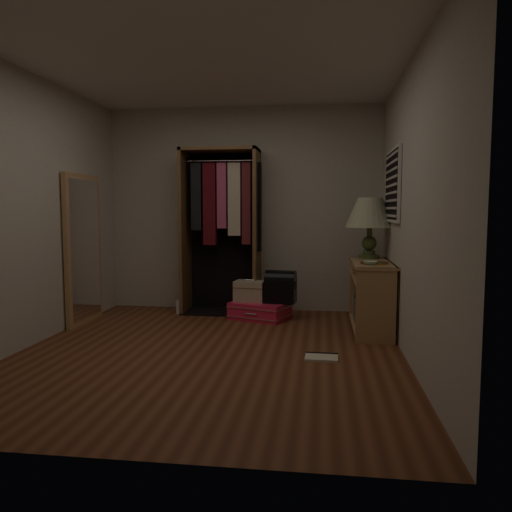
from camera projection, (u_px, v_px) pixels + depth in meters
name	position (u px, v px, depth m)	size (l,w,h in m)	color
ground	(210.00, 352.00, 4.58)	(4.00, 4.00, 0.00)	brown
room_walls	(218.00, 188.00, 4.47)	(3.52, 4.02, 2.60)	beige
console_bookshelf	(371.00, 294.00, 5.37)	(0.42, 1.12, 0.75)	#A87E51
open_wardrobe	(223.00, 217.00, 6.24)	(0.98, 0.50, 2.05)	brown
floor_mirror	(83.00, 249.00, 5.71)	(0.06, 0.80, 1.70)	tan
pink_suitcase	(260.00, 310.00, 5.96)	(0.79, 0.67, 0.20)	#E51B49
train_case	(250.00, 291.00, 5.99)	(0.39, 0.30, 0.26)	tan
black_bag	(281.00, 286.00, 5.89)	(0.38, 0.27, 0.39)	black
table_lamp	(370.00, 214.00, 5.63)	(0.66, 0.66, 0.68)	#3C4E26
brass_tray	(374.00, 263.00, 5.09)	(0.31, 0.31, 0.02)	#A87D40
ceramic_bowl	(370.00, 263.00, 5.00)	(0.15, 0.15, 0.04)	#AACCAD
white_jug	(180.00, 307.00, 6.25)	(0.12, 0.12, 0.20)	white
floor_book	(322.00, 357.00, 4.38)	(0.29, 0.24, 0.03)	beige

